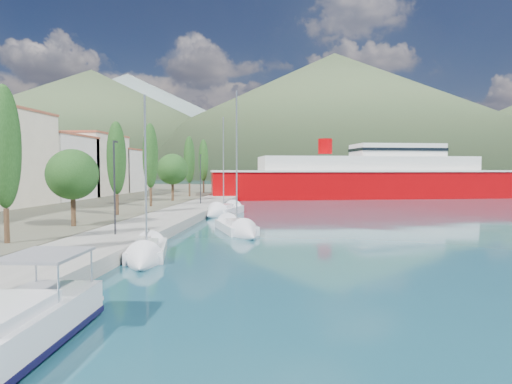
# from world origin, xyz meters

# --- Properties ---
(ground) EXTENTS (1400.00, 1400.00, 0.00)m
(ground) POSITION_xyz_m (0.00, 120.00, 0.00)
(ground) COLOR #1B4C5B
(quay) EXTENTS (5.00, 88.00, 0.80)m
(quay) POSITION_xyz_m (-9.00, 26.00, 0.40)
(quay) COLOR gray
(quay) RESTS_ON ground
(hills_far) EXTENTS (1480.00, 900.00, 180.00)m
(hills_far) POSITION_xyz_m (138.59, 618.73, 77.39)
(hills_far) COLOR gray
(hills_far) RESTS_ON ground
(hills_near) EXTENTS (1010.00, 520.00, 115.00)m
(hills_near) POSITION_xyz_m (98.04, 372.50, 49.18)
(hills_near) COLOR #415332
(hills_near) RESTS_ON ground
(town_buildings) EXTENTS (9.20, 69.20, 11.30)m
(town_buildings) POSITION_xyz_m (-32.00, 36.91, 5.57)
(town_buildings) COLOR beige
(town_buildings) RESTS_ON land_strip
(tree_row) EXTENTS (4.25, 62.73, 10.28)m
(tree_row) POSITION_xyz_m (-14.19, 31.56, 5.74)
(tree_row) COLOR #47301E
(tree_row) RESTS_ON land_strip
(lamp_posts) EXTENTS (0.15, 47.42, 6.06)m
(lamp_posts) POSITION_xyz_m (-9.00, 13.47, 4.08)
(lamp_posts) COLOR #2D2D33
(lamp_posts) RESTS_ON quay
(sailboat_near) EXTENTS (3.76, 7.26, 10.01)m
(sailboat_near) POSITION_xyz_m (-5.51, 7.87, 0.28)
(sailboat_near) COLOR silver
(sailboat_near) RESTS_ON ground
(sailboat_mid) EXTENTS (5.19, 8.62, 12.10)m
(sailboat_mid) POSITION_xyz_m (-1.43, 17.97, 0.30)
(sailboat_mid) COLOR silver
(sailboat_mid) RESTS_ON ground
(sailboat_far) EXTENTS (4.15, 8.39, 11.82)m
(sailboat_far) POSITION_xyz_m (-5.64, 31.16, 0.33)
(sailboat_far) COLOR silver
(sailboat_far) RESTS_ON ground
(ferry) EXTENTS (56.45, 23.16, 10.97)m
(ferry) POSITION_xyz_m (15.58, 63.58, 3.34)
(ferry) COLOR #A40004
(ferry) RESTS_ON ground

